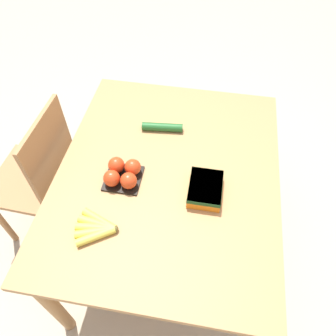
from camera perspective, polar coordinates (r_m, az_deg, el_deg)
ground_plane at (r=2.10m, az=0.00°, el=-12.94°), size 12.00×12.00×0.00m
dining_table at (r=1.55m, az=0.00°, el=-2.82°), size 1.23×0.99×0.73m
chair at (r=1.90m, az=-21.33°, el=-1.49°), size 0.43×0.42×0.91m
banana_bunch at (r=1.34m, az=-12.28°, el=-10.15°), size 0.17×0.17×0.03m
tomato_pack at (r=1.44m, az=-7.93°, el=-0.95°), size 0.16×0.16×0.08m
carrot_bag at (r=1.39m, az=6.51°, el=-3.55°), size 0.18×0.14×0.06m
cucumber_near at (r=1.64m, az=-1.00°, el=7.14°), size 0.06×0.21×0.04m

